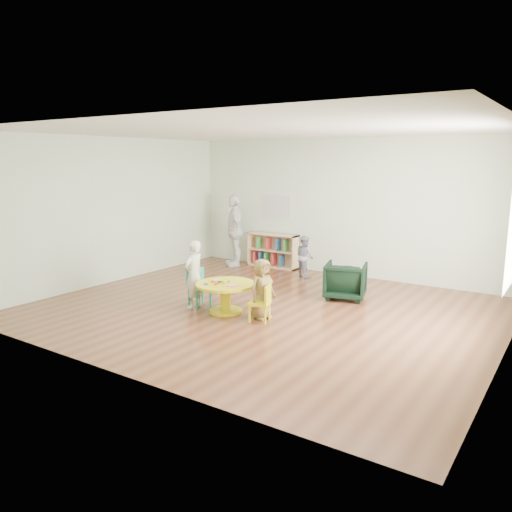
# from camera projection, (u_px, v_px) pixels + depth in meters

# --- Properties ---
(room) EXTENTS (7.10, 7.00, 2.80)m
(room) POSITION_uv_depth(u_px,v_px,m) (265.00, 191.00, 7.67)
(room) COLOR #5A2F1C
(room) RESTS_ON ground
(activity_table) EXTENTS (0.94, 0.94, 0.51)m
(activity_table) POSITION_uv_depth(u_px,v_px,m) (226.00, 292.00, 7.81)
(activity_table) COLOR yellow
(activity_table) RESTS_ON ground
(kid_chair_left) EXTENTS (0.41, 0.41, 0.61)m
(kid_chair_left) POSITION_uv_depth(u_px,v_px,m) (198.00, 286.00, 8.21)
(kid_chair_left) COLOR #1A9479
(kid_chair_left) RESTS_ON ground
(kid_chair_right) EXTENTS (0.38, 0.38, 0.56)m
(kid_chair_right) POSITION_uv_depth(u_px,v_px,m) (262.00, 302.00, 7.37)
(kid_chair_right) COLOR yellow
(kid_chair_right) RESTS_ON ground
(bookshelf) EXTENTS (1.20, 0.30, 0.75)m
(bookshelf) POSITION_uv_depth(u_px,v_px,m) (273.00, 250.00, 11.18)
(bookshelf) COLOR tan
(bookshelf) RESTS_ON ground
(alphabet_poster) EXTENTS (0.74, 0.01, 0.54)m
(alphabet_poster) POSITION_uv_depth(u_px,v_px,m) (277.00, 206.00, 11.09)
(alphabet_poster) COLOR white
(alphabet_poster) RESTS_ON ground
(armchair) EXTENTS (0.84, 0.85, 0.63)m
(armchair) POSITION_uv_depth(u_px,v_px,m) (346.00, 281.00, 8.59)
(armchair) COLOR black
(armchair) RESTS_ON ground
(child_left) EXTENTS (0.27, 0.40, 1.10)m
(child_left) POSITION_uv_depth(u_px,v_px,m) (194.00, 274.00, 8.02)
(child_left) COLOR silver
(child_left) RESTS_ON ground
(child_right) EXTENTS (0.39, 0.51, 0.92)m
(child_right) POSITION_uv_depth(u_px,v_px,m) (262.00, 289.00, 7.48)
(child_right) COLOR gold
(child_right) RESTS_ON ground
(toddler) EXTENTS (0.52, 0.48, 0.86)m
(toddler) POSITION_uv_depth(u_px,v_px,m) (305.00, 256.00, 10.15)
(toddler) COLOR #1A2042
(toddler) RESTS_ON ground
(adult_caretaker) EXTENTS (0.96, 0.92, 1.60)m
(adult_caretaker) POSITION_uv_depth(u_px,v_px,m) (234.00, 230.00, 11.23)
(adult_caretaker) COLOR white
(adult_caretaker) RESTS_ON ground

